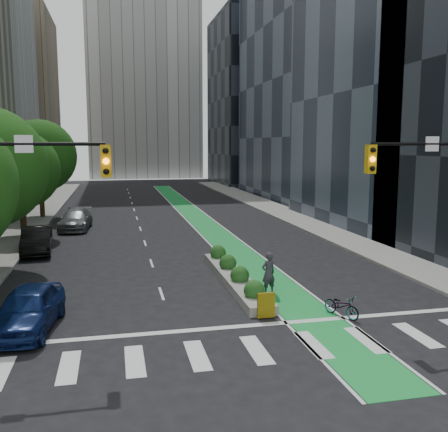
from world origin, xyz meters
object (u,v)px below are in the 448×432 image
cyclist (268,273)px  parked_car_left_mid (37,240)px  parked_car_left_far (76,220)px  parked_car_left_near (28,309)px  bicycle (342,306)px  median_planter (234,275)px

cyclist → parked_car_left_mid: size_ratio=0.39×
parked_car_left_far → parked_car_left_near: bearing=-85.7°
parked_car_left_near → bicycle: bearing=1.8°
parked_car_left_far → median_planter: bearing=-59.2°
median_planter → parked_car_left_far: bearing=116.2°
cyclist → parked_car_left_near: size_ratio=0.41×
bicycle → parked_car_left_far: 26.22m
parked_car_left_near → cyclist: bearing=20.8°
parked_car_left_near → parked_car_left_far: (0.13, 22.30, -0.03)m
parked_car_left_far → bicycle: bearing=-58.7°
parked_car_left_mid → cyclist: bearing=-49.6°
cyclist → parked_car_left_mid: 16.24m
parked_car_left_mid → parked_car_left_far: size_ratio=0.91×
parked_car_left_far → cyclist: bearing=-59.1°
bicycle → parked_car_left_far: (-11.76, 23.43, 0.35)m
cyclist → parked_car_left_mid: cyclist is taller
median_planter → parked_car_left_far: size_ratio=1.89×
median_planter → parked_car_left_mid: bearing=138.6°
bicycle → parked_car_left_far: bearing=91.8°
median_planter → parked_car_left_far: 19.83m
bicycle → parked_car_left_near: size_ratio=0.35×
median_planter → cyclist: cyclist is taller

